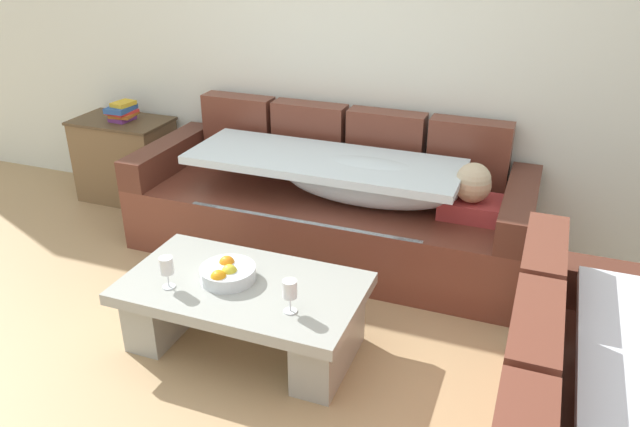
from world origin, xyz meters
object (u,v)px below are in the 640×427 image
(couch_along_wall, at_px, (335,205))
(side_cabinet, at_px, (126,160))
(wine_glass_near_left, at_px, (167,267))
(wine_glass_near_right, at_px, (290,290))
(coffee_table, at_px, (244,307))
(fruit_bowl, at_px, (227,273))
(book_stack_on_cabinet, at_px, (122,111))

(couch_along_wall, bearing_deg, side_cabinet, 172.91)
(couch_along_wall, distance_m, side_cabinet, 1.81)
(couch_along_wall, distance_m, wine_glass_near_left, 1.37)
(couch_along_wall, relative_size, wine_glass_near_right, 15.30)
(coffee_table, relative_size, side_cabinet, 1.67)
(fruit_bowl, relative_size, side_cabinet, 0.39)
(couch_along_wall, relative_size, coffee_table, 2.12)
(wine_glass_near_left, height_order, book_stack_on_cabinet, book_stack_on_cabinet)
(book_stack_on_cabinet, bearing_deg, fruit_bowl, -40.14)
(fruit_bowl, bearing_deg, couch_along_wall, 81.74)
(couch_along_wall, bearing_deg, book_stack_on_cabinet, 172.88)
(couch_along_wall, distance_m, book_stack_on_cabinet, 1.83)
(coffee_table, bearing_deg, fruit_bowl, 178.57)
(wine_glass_near_right, height_order, side_cabinet, side_cabinet)
(wine_glass_near_left, bearing_deg, coffee_table, 26.67)
(coffee_table, distance_m, book_stack_on_cabinet, 2.22)
(coffee_table, xyz_separation_m, book_stack_on_cabinet, (-1.69, 1.36, 0.47))
(couch_along_wall, distance_m, fruit_bowl, 1.15)
(fruit_bowl, distance_m, book_stack_on_cabinet, 2.12)
(couch_along_wall, xyz_separation_m, fruit_bowl, (-0.16, -1.13, 0.09))
(couch_along_wall, relative_size, wine_glass_near_left, 15.30)
(coffee_table, bearing_deg, wine_glass_near_left, -153.33)
(fruit_bowl, height_order, wine_glass_near_left, wine_glass_near_left)
(fruit_bowl, relative_size, wine_glass_near_right, 1.69)
(fruit_bowl, distance_m, side_cabinet, 2.13)
(fruit_bowl, bearing_deg, side_cabinet, 140.30)
(coffee_table, bearing_deg, side_cabinet, 141.65)
(couch_along_wall, bearing_deg, wine_glass_near_right, -79.42)
(coffee_table, height_order, wine_glass_near_right, wine_glass_near_right)
(couch_along_wall, relative_size, side_cabinet, 3.53)
(wine_glass_near_left, bearing_deg, book_stack_on_cabinet, 132.03)
(coffee_table, distance_m, wine_glass_near_left, 0.44)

